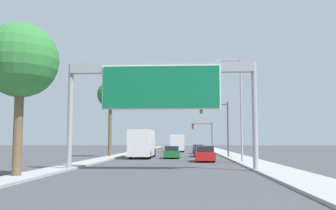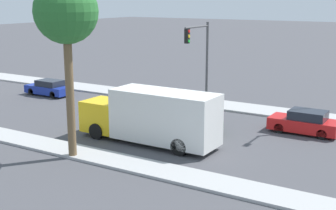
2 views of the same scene
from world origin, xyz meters
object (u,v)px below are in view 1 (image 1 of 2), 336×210
object	(u,v)px
car_mid_right	(201,151)
traffic_light_mid_block	(205,131)
palm_tree_background	(111,96)
street_lamp_right	(238,102)
sign_gantry	(161,83)
car_mid_left	(205,154)
traffic_light_near_intersection	(219,121)
palm_tree_foreground	(21,61)
car_far_center	(172,152)
truck_box_primary	(178,143)
car_near_right	(198,149)
truck_box_secondary	(143,144)

from	to	relation	value
car_mid_right	traffic_light_mid_block	size ratio (longest dim) A/B	0.80
palm_tree_background	street_lamp_right	size ratio (longest dim) A/B	0.98
sign_gantry	car_mid_left	bearing A→B (deg)	72.86
traffic_light_near_intersection	palm_tree_foreground	xyz separation A→B (m)	(-13.30, -25.56, 2.08)
car_far_center	truck_box_primary	world-z (taller)	truck_box_primary
car_mid_right	traffic_light_near_intersection	size ratio (longest dim) A/B	0.68
car_far_center	car_mid_left	xyz separation A→B (m)	(3.50, -6.81, 0.04)
street_lamp_right	car_near_right	bearing A→B (deg)	97.00
sign_gantry	palm_tree_foreground	bearing A→B (deg)	-144.55
car_mid_right	truck_box_secondary	size ratio (longest dim) A/B	0.52
car_near_right	palm_tree_background	distance (m)	19.02
car_far_center	traffic_light_mid_block	distance (m)	32.58
car_mid_right	truck_box_secondary	xyz separation A→B (m)	(-7.00, -4.31, 1.01)
car_near_right	traffic_light_mid_block	xyz separation A→B (m)	(1.84, 15.81, 3.22)
car_far_center	street_lamp_right	size ratio (longest dim) A/B	0.48
sign_gantry	truck_box_primary	size ratio (longest dim) A/B	1.80
traffic_light_mid_block	car_far_center	bearing A→B (deg)	-99.47
car_mid_right	sign_gantry	bearing A→B (deg)	-98.72
sign_gantry	palm_tree_background	world-z (taller)	palm_tree_background
car_far_center	car_mid_right	world-z (taller)	car_far_center
car_mid_left	car_mid_right	bearing A→B (deg)	90.00
car_far_center	truck_box_primary	distance (m)	24.66
traffic_light_mid_block	street_lamp_right	world-z (taller)	street_lamp_right
truck_box_primary	street_lamp_right	xyz separation A→B (m)	(6.57, -33.51, 4.11)
car_far_center	car_mid_right	distance (m)	5.82
truck_box_secondary	sign_gantry	bearing A→B (deg)	-79.29
car_mid_left	truck_box_secondary	bearing A→B (deg)	134.36
car_mid_right	traffic_light_mid_block	world-z (taller)	traffic_light_mid_block
street_lamp_right	car_far_center	bearing A→B (deg)	126.57
car_near_right	truck_box_secondary	world-z (taller)	truck_box_secondary
car_near_right	car_mid_right	xyz separation A→B (m)	(-0.00, -11.52, 0.00)
car_mid_left	palm_tree_background	world-z (taller)	palm_tree_background
car_mid_left	traffic_light_near_intersection	xyz separation A→B (m)	(2.20, 8.79, 3.75)
palm_tree_background	car_near_right	bearing A→B (deg)	49.71
truck_box_secondary	truck_box_primary	bearing A→B (deg)	81.80
sign_gantry	street_lamp_right	world-z (taller)	street_lamp_right
palm_tree_foreground	car_far_center	bearing A→B (deg)	72.13
car_near_right	car_mid_right	world-z (taller)	car_mid_right
car_mid_left	car_far_center	bearing A→B (deg)	117.19
sign_gantry	street_lamp_right	distance (m)	11.40
car_mid_left	sign_gantry	bearing A→B (deg)	-107.14
sign_gantry	traffic_light_mid_block	size ratio (longest dim) A/B	2.32
car_far_center	truck_box_secondary	xyz separation A→B (m)	(-3.50, 0.34, 1.00)
street_lamp_right	car_mid_left	bearing A→B (deg)	146.34
sign_gantry	truck_box_secondary	world-z (taller)	sign_gantry
car_near_right	palm_tree_background	xyz separation A→B (m)	(-11.42, -13.47, 7.07)
car_far_center	palm_tree_foreground	distance (m)	25.46
car_mid_left	palm_tree_foreground	size ratio (longest dim) A/B	0.50
car_far_center	palm_tree_background	distance (m)	10.95
truck_box_secondary	palm_tree_background	xyz separation A→B (m)	(-4.42, 2.36, 6.07)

